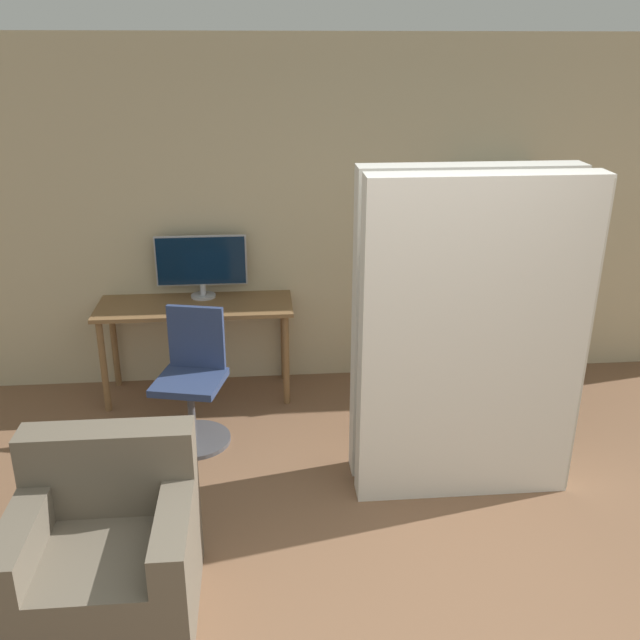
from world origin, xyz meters
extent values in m
cube|color=#C6B793|center=(0.00, 3.28, 1.35)|extent=(8.00, 0.06, 2.70)
cube|color=brown|center=(-1.21, 2.96, 0.74)|extent=(1.48, 0.56, 0.03)
cylinder|color=brown|center=(-1.89, 2.74, 0.36)|extent=(0.05, 0.05, 0.73)
cylinder|color=brown|center=(-0.53, 2.74, 0.36)|extent=(0.05, 0.05, 0.73)
cylinder|color=brown|center=(-1.89, 3.19, 0.36)|extent=(0.05, 0.05, 0.73)
cylinder|color=brown|center=(-0.53, 3.19, 0.36)|extent=(0.05, 0.05, 0.73)
cylinder|color=#B7B7BC|center=(-1.15, 3.13, 0.77)|extent=(0.19, 0.19, 0.02)
cylinder|color=#B7B7BC|center=(-1.15, 3.13, 0.82)|extent=(0.04, 0.04, 0.09)
cube|color=#B7B7BC|center=(-1.15, 3.14, 1.05)|extent=(0.70, 0.02, 0.39)
cube|color=#0A1E38|center=(-1.15, 3.13, 1.05)|extent=(0.68, 0.03, 0.37)
cylinder|color=#4C4C51|center=(-1.21, 2.21, 0.01)|extent=(0.52, 0.52, 0.03)
cylinder|color=#4C4C51|center=(-1.21, 2.21, 0.23)|extent=(0.05, 0.05, 0.41)
cube|color=navy|center=(-1.21, 2.21, 0.46)|extent=(0.53, 0.53, 0.05)
cube|color=navy|center=(-1.16, 2.41, 0.71)|extent=(0.39, 0.13, 0.45)
cube|color=beige|center=(0.81, 3.11, 0.88)|extent=(0.02, 0.27, 1.75)
cube|color=beige|center=(1.42, 3.11, 0.88)|extent=(0.02, 0.27, 1.75)
cube|color=beige|center=(1.11, 3.24, 0.88)|extent=(0.63, 0.02, 1.75)
cube|color=beige|center=(1.11, 3.11, 0.01)|extent=(0.60, 0.23, 0.02)
cube|color=beige|center=(1.11, 3.11, 0.30)|extent=(0.60, 0.23, 0.02)
cube|color=beige|center=(1.11, 3.11, 0.59)|extent=(0.60, 0.23, 0.02)
cube|color=beige|center=(1.11, 3.11, 0.88)|extent=(0.60, 0.23, 0.02)
cube|color=beige|center=(1.11, 3.11, 1.17)|extent=(0.60, 0.23, 0.02)
cube|color=beige|center=(1.11, 3.11, 1.46)|extent=(0.60, 0.23, 0.02)
cube|color=beige|center=(1.11, 3.11, 1.75)|extent=(0.60, 0.23, 0.02)
cube|color=silver|center=(0.84, 3.12, 0.11)|extent=(0.02, 0.19, 0.18)
cube|color=#7A2D84|center=(0.87, 3.11, 0.14)|extent=(0.03, 0.18, 0.24)
cube|color=brown|center=(0.91, 3.13, 0.10)|extent=(0.04, 0.16, 0.17)
cube|color=gold|center=(0.95, 3.10, 0.12)|extent=(0.03, 0.15, 0.19)
cube|color=#232328|center=(0.99, 3.07, 0.13)|extent=(0.04, 0.14, 0.22)
cube|color=brown|center=(1.04, 3.15, 0.13)|extent=(0.03, 0.14, 0.23)
cube|color=gold|center=(0.84, 3.12, 0.42)|extent=(0.03, 0.20, 0.22)
cube|color=orange|center=(0.88, 3.08, 0.43)|extent=(0.03, 0.17, 0.24)
cube|color=teal|center=(0.92, 3.13, 0.39)|extent=(0.03, 0.19, 0.17)
cube|color=#7A2D84|center=(0.95, 3.12, 0.40)|extent=(0.02, 0.19, 0.18)
cube|color=silver|center=(0.84, 3.10, 0.72)|extent=(0.03, 0.15, 0.25)
cube|color=gold|center=(0.88, 3.08, 0.68)|extent=(0.04, 0.16, 0.17)
cube|color=brown|center=(0.92, 3.09, 0.71)|extent=(0.03, 0.17, 0.23)
cube|color=gold|center=(0.96, 3.12, 0.72)|extent=(0.04, 0.15, 0.24)
cube|color=teal|center=(1.01, 3.09, 0.70)|extent=(0.03, 0.18, 0.20)
cube|color=brown|center=(1.04, 3.09, 0.72)|extent=(0.02, 0.15, 0.24)
cube|color=red|center=(1.07, 3.13, 0.68)|extent=(0.03, 0.18, 0.17)
cube|color=brown|center=(1.11, 3.09, 0.70)|extent=(0.02, 0.17, 0.21)
cube|color=#287A38|center=(0.84, 3.09, 1.00)|extent=(0.03, 0.17, 0.22)
cube|color=brown|center=(0.88, 3.09, 1.00)|extent=(0.03, 0.15, 0.22)
cube|color=orange|center=(0.92, 3.12, 0.98)|extent=(0.03, 0.19, 0.19)
cube|color=#1E4C9E|center=(0.95, 3.09, 1.01)|extent=(0.02, 0.15, 0.24)
cube|color=orange|center=(0.98, 3.14, 1.00)|extent=(0.03, 0.17, 0.23)
cube|color=gold|center=(1.01, 3.10, 0.99)|extent=(0.03, 0.15, 0.21)
cube|color=#7A2D84|center=(1.05, 3.11, 0.97)|extent=(0.02, 0.16, 0.17)
cube|color=#7A2D84|center=(0.84, 3.09, 1.27)|extent=(0.04, 0.19, 0.19)
cube|color=orange|center=(0.89, 3.10, 1.26)|extent=(0.04, 0.17, 0.16)
cube|color=#7A2D84|center=(0.92, 3.12, 1.29)|extent=(0.02, 0.19, 0.23)
cube|color=brown|center=(0.95, 3.13, 1.29)|extent=(0.03, 0.15, 0.23)
cube|color=teal|center=(0.99, 3.11, 1.30)|extent=(0.04, 0.19, 0.24)
cube|color=red|center=(0.84, 3.14, 1.56)|extent=(0.02, 0.14, 0.18)
cube|color=brown|center=(0.87, 3.09, 1.57)|extent=(0.02, 0.14, 0.20)
cube|color=#7A2D84|center=(0.90, 3.08, 1.57)|extent=(0.02, 0.16, 0.20)
cube|color=#7A2D84|center=(0.93, 3.13, 1.56)|extent=(0.03, 0.18, 0.18)
cube|color=#232328|center=(0.97, 3.09, 1.58)|extent=(0.03, 0.17, 0.22)
cube|color=red|center=(1.00, 3.14, 1.57)|extent=(0.02, 0.16, 0.22)
cube|color=silver|center=(0.50, 1.46, 0.99)|extent=(1.31, 0.24, 1.98)
cube|color=beige|center=(1.15, 1.46, 0.99)|extent=(0.01, 0.24, 1.94)
cube|color=silver|center=(0.50, 1.75, 0.99)|extent=(1.31, 0.22, 1.98)
cube|color=beige|center=(1.15, 1.75, 0.99)|extent=(0.01, 0.22, 1.94)
cube|color=#665B4C|center=(-1.49, 0.62, 0.20)|extent=(0.85, 0.80, 0.40)
cube|color=#665B4C|center=(-1.49, 0.92, 0.62)|extent=(0.85, 0.20, 0.45)
cube|color=#665B4C|center=(-1.83, 0.62, 0.50)|extent=(0.16, 0.80, 0.20)
cube|color=#665B4C|center=(-1.14, 0.62, 0.50)|extent=(0.16, 0.80, 0.20)
camera|label=1|loc=(-0.71, -2.21, 2.59)|focal=40.00mm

